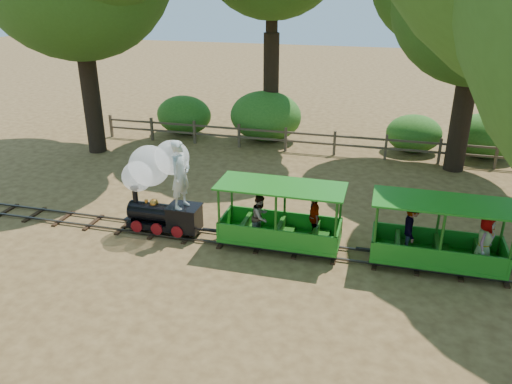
% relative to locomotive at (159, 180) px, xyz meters
% --- Properties ---
extents(ground, '(90.00, 90.00, 0.00)m').
position_rel_locomotive_xyz_m(ground, '(2.84, -0.06, -1.56)').
color(ground, '#9D7843').
rests_on(ground, ground).
extents(track, '(22.00, 1.00, 0.10)m').
position_rel_locomotive_xyz_m(track, '(2.84, -0.06, -1.50)').
color(track, '#3F3D3A').
rests_on(track, ground).
extents(locomotive, '(2.36, 1.11, 2.80)m').
position_rel_locomotive_xyz_m(locomotive, '(0.00, 0.00, 0.00)').
color(locomotive, black).
rests_on(locomotive, ground).
extents(carriage_front, '(3.23, 1.32, 1.68)m').
position_rel_locomotive_xyz_m(carriage_front, '(3.42, -0.08, -0.81)').
color(carriage_front, '#1F7C1B').
rests_on(carriage_front, track).
extents(carriage_rear, '(3.23, 1.32, 1.68)m').
position_rel_locomotive_xyz_m(carriage_rear, '(7.24, -0.04, -0.77)').
color(carriage_rear, '#1F7C1B').
rests_on(carriage_rear, track).
extents(fence, '(18.10, 0.10, 1.00)m').
position_rel_locomotive_xyz_m(fence, '(2.84, 7.94, -0.99)').
color(fence, brown).
rests_on(fence, ground).
extents(shrub_west, '(2.53, 1.94, 1.75)m').
position_rel_locomotive_xyz_m(shrub_west, '(-3.17, 9.24, -0.69)').
color(shrub_west, '#2D6B1E').
rests_on(shrub_west, ground).
extents(shrub_mid_w, '(3.13, 2.40, 2.16)m').
position_rel_locomotive_xyz_m(shrub_mid_w, '(0.66, 9.24, -0.48)').
color(shrub_mid_w, '#2D6B1E').
rests_on(shrub_mid_w, ground).
extents(shrub_mid_e, '(2.22, 1.71, 1.54)m').
position_rel_locomotive_xyz_m(shrub_mid_e, '(6.89, 9.24, -0.80)').
color(shrub_mid_e, '#2D6B1E').
rests_on(shrub_mid_e, ground).
extents(shrub_east, '(2.57, 1.98, 1.78)m').
position_rel_locomotive_xyz_m(shrub_east, '(9.64, 9.24, -0.67)').
color(shrub_east, '#2D6B1E').
rests_on(shrub_east, ground).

